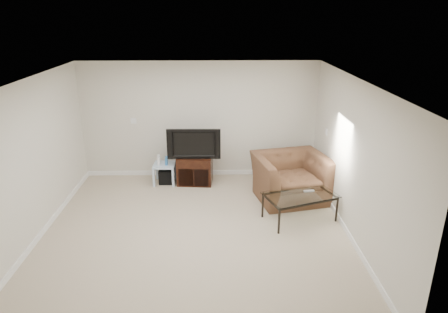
{
  "coord_description": "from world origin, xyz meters",
  "views": [
    {
      "loc": [
        0.36,
        -5.76,
        3.45
      ],
      "look_at": [
        0.5,
        1.2,
        0.9
      ],
      "focal_mm": 32.0,
      "sensor_mm": 36.0,
      "label": 1
    }
  ],
  "objects_px": {
    "recliner": "(291,170)",
    "coffee_table": "(299,207)",
    "subwoofer": "(166,176)",
    "tv_stand": "(195,170)",
    "television": "(194,142)",
    "side_table": "(165,174)"
  },
  "relations": [
    {
      "from": "television",
      "to": "recliner",
      "type": "height_order",
      "value": "television"
    },
    {
      "from": "tv_stand",
      "to": "recliner",
      "type": "bearing_deg",
      "value": -17.48
    },
    {
      "from": "tv_stand",
      "to": "subwoofer",
      "type": "xyz_separation_m",
      "value": [
        -0.61,
        0.02,
        -0.15
      ]
    },
    {
      "from": "side_table",
      "to": "recliner",
      "type": "height_order",
      "value": "recliner"
    },
    {
      "from": "recliner",
      "to": "coffee_table",
      "type": "xyz_separation_m",
      "value": [
        0.02,
        -0.85,
        -0.34
      ]
    },
    {
      "from": "television",
      "to": "side_table",
      "type": "height_order",
      "value": "television"
    },
    {
      "from": "coffee_table",
      "to": "side_table",
      "type": "bearing_deg",
      "value": 147.43
    },
    {
      "from": "recliner",
      "to": "subwoofer",
      "type": "bearing_deg",
      "value": 150.12
    },
    {
      "from": "tv_stand",
      "to": "television",
      "type": "distance_m",
      "value": 0.61
    },
    {
      "from": "subwoofer",
      "to": "coffee_table",
      "type": "relative_size",
      "value": 0.25
    },
    {
      "from": "recliner",
      "to": "coffee_table",
      "type": "relative_size",
      "value": 1.1
    },
    {
      "from": "subwoofer",
      "to": "recliner",
      "type": "distance_m",
      "value": 2.65
    },
    {
      "from": "side_table",
      "to": "subwoofer",
      "type": "relative_size",
      "value": 1.49
    },
    {
      "from": "subwoofer",
      "to": "coffee_table",
      "type": "distance_m",
      "value": 3.0
    },
    {
      "from": "side_table",
      "to": "subwoofer",
      "type": "bearing_deg",
      "value": 32.14
    },
    {
      "from": "tv_stand",
      "to": "coffee_table",
      "type": "height_order",
      "value": "tv_stand"
    },
    {
      "from": "subwoofer",
      "to": "recliner",
      "type": "xyz_separation_m",
      "value": [
        2.49,
        -0.78,
        0.43
      ]
    },
    {
      "from": "side_table",
      "to": "recliner",
      "type": "relative_size",
      "value": 0.33
    },
    {
      "from": "television",
      "to": "coffee_table",
      "type": "distance_m",
      "value": 2.57
    },
    {
      "from": "recliner",
      "to": "coffee_table",
      "type": "distance_m",
      "value": 0.92
    },
    {
      "from": "coffee_table",
      "to": "tv_stand",
      "type": "bearing_deg",
      "value": 139.47
    },
    {
      "from": "tv_stand",
      "to": "side_table",
      "type": "xyz_separation_m",
      "value": [
        -0.64,
        0.0,
        -0.09
      ]
    }
  ]
}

